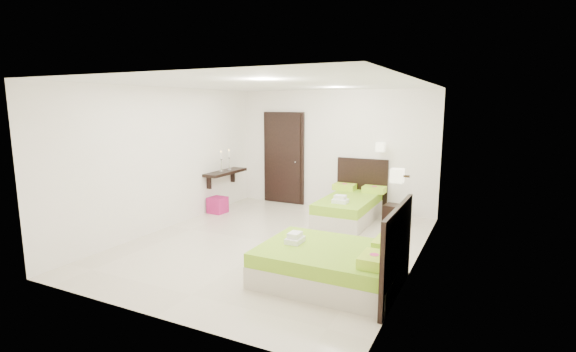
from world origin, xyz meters
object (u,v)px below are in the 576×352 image
at_px(bed_single, 350,206).
at_px(nightstand, 395,214).
at_px(bed_double, 335,264).
at_px(ottoman, 218,205).

xyz_separation_m(bed_single, nightstand, (0.84, 0.22, -0.11)).
xyz_separation_m(bed_double, ottoman, (-3.47, 2.27, -0.10)).
bearing_deg(bed_single, nightstand, 14.79).
relative_size(bed_single, bed_double, 1.04).
relative_size(bed_single, nightstand, 4.66).
height_order(bed_single, bed_double, bed_single).
height_order(nightstand, ottoman, nightstand).
bearing_deg(bed_single, bed_double, -75.69).
distance_m(bed_single, nightstand, 0.88).
height_order(bed_single, nightstand, bed_single).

